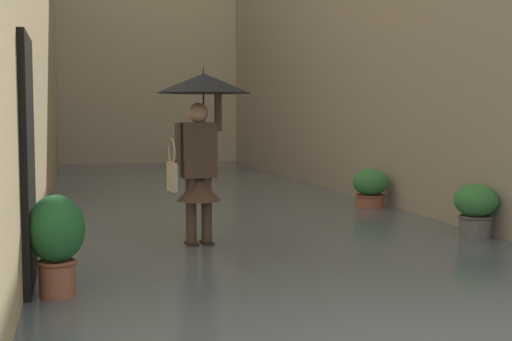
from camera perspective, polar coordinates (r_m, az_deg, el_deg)
ground_plane at (r=12.54m, az=-4.08°, el=-2.51°), size 60.00×60.00×0.00m
flood_water at (r=12.53m, az=-4.09°, el=-2.35°), size 6.09×24.22×0.07m
building_facade_far at (r=22.61m, az=-8.87°, el=12.98°), size 8.89×1.80×9.74m
person_wading at (r=7.97m, az=-4.44°, el=4.03°), size 1.06×1.06×2.06m
potted_plant_mid_left at (r=8.85m, az=17.23°, el=-3.00°), size 0.52×0.52×0.71m
potted_plant_mid_right at (r=5.96m, az=-15.75°, el=-5.41°), size 0.46×0.46×0.90m
potted_plant_far_left at (r=11.36m, az=9.17°, el=-1.41°), size 0.56×0.56×0.68m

